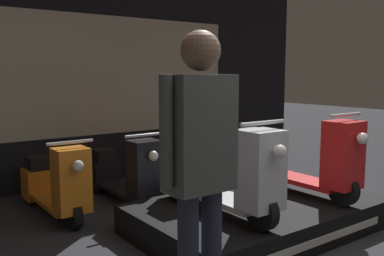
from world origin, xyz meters
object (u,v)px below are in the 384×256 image
at_px(scooter_display_left, 220,176).
at_px(scooter_display_right, 300,161).
at_px(scooter_backrow_2, 180,165).
at_px(scooter_backrow_3, 228,158).
at_px(person_left_browsing, 200,157).
at_px(scooter_backrow_1, 124,174).
at_px(scooter_backrow_0, 55,184).

xyz_separation_m(scooter_display_left, scooter_display_right, (1.13, 0.00, 0.00)).
bearing_deg(scooter_backrow_2, scooter_backrow_3, 0.00).
bearing_deg(person_left_browsing, scooter_backrow_1, 72.55).
bearing_deg(scooter_display_right, scooter_backrow_2, 103.32).
relative_size(scooter_display_right, person_left_browsing, 0.85).
bearing_deg(scooter_backrow_1, scooter_backrow_0, 180.00).
bearing_deg(scooter_backrow_1, scooter_display_right, -53.58).
bearing_deg(person_left_browsing, scooter_backrow_0, 90.39).
distance_m(scooter_display_left, person_left_browsing, 1.42).
xyz_separation_m(scooter_backrow_1, scooter_backrow_2, (0.85, 0.00, 0.00)).
relative_size(scooter_display_left, scooter_backrow_2, 1.00).
relative_size(scooter_display_left, scooter_backrow_3, 1.00).
height_order(scooter_backrow_1, scooter_backrow_3, same).
relative_size(scooter_display_right, scooter_backrow_2, 1.00).
xyz_separation_m(scooter_backrow_0, scooter_backrow_1, (0.85, 0.00, 0.00)).
height_order(scooter_backrow_1, scooter_backrow_2, same).
relative_size(scooter_display_left, scooter_display_right, 1.00).
height_order(scooter_display_left, scooter_backrow_2, scooter_display_left).
bearing_deg(scooter_backrow_3, scooter_display_right, -104.81).
relative_size(scooter_display_left, person_left_browsing, 0.85).
bearing_deg(scooter_backrow_0, scooter_display_left, -60.11).
distance_m(scooter_backrow_2, person_left_browsing, 3.22).
relative_size(scooter_backrow_1, scooter_backrow_2, 1.00).
distance_m(scooter_display_left, scooter_backrow_1, 1.72).
height_order(scooter_backrow_0, scooter_backrow_1, same).
distance_m(scooter_backrow_1, scooter_backrow_2, 0.85).
height_order(scooter_backrow_1, person_left_browsing, person_left_browsing).
bearing_deg(scooter_display_right, scooter_display_left, 180.00).
distance_m(scooter_backrow_1, person_left_browsing, 2.86).
bearing_deg(scooter_display_left, person_left_browsing, -135.23).
xyz_separation_m(scooter_display_right, scooter_backrow_0, (-2.10, 1.69, -0.29)).
relative_size(scooter_backrow_3, person_left_browsing, 0.85).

